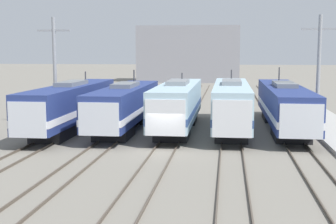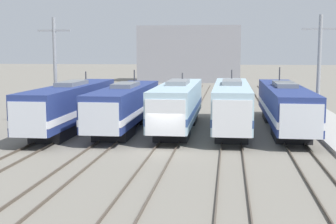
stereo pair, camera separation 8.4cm
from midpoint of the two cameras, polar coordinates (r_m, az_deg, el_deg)
ground_plane at (r=31.59m, az=-0.38°, el=-4.78°), size 400.00×400.00×0.00m
rail_pair_far_left at (r=33.95m, az=-15.64°, el=-4.07°), size 1.50×120.00×0.15m
rail_pair_center_left at (r=32.47m, az=-8.29°, el=-4.39°), size 1.51×120.00×0.15m
rail_pair_center at (r=31.57m, az=-0.38°, el=-4.65°), size 1.51×120.00×0.15m
rail_pair_center_right at (r=31.29m, az=7.84°, el=-4.83°), size 1.51×120.00×0.15m
rail_pair_far_right at (r=31.66m, az=16.03°, el=-4.91°), size 1.50×120.00×0.15m
locomotive_far_left at (r=40.29m, az=-11.74°, el=0.81°), size 2.90×18.22×4.80m
locomotive_center_left at (r=39.75m, az=-5.27°, el=0.74°), size 3.11×17.14×4.94m
locomotive_center at (r=39.14m, az=1.22°, el=0.84°), size 3.04×16.36×4.70m
locomotive_center_right at (r=39.41m, az=7.81°, el=0.84°), size 2.90×17.24×4.98m
locomotive_far_right at (r=40.91m, az=14.11°, el=0.76°), size 3.12×19.78×5.15m
catenary_tower_left at (r=42.79m, az=-13.54°, el=5.11°), size 2.98×0.31×9.63m
catenary_tower_right at (r=40.66m, az=17.97°, el=4.84°), size 2.98×0.31×9.63m
depot_building at (r=103.26m, az=2.72°, el=7.06°), size 21.71×10.67×11.95m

